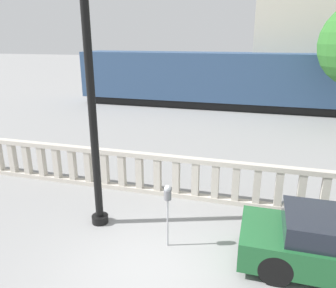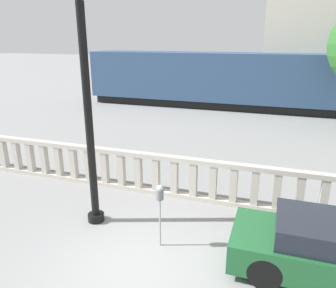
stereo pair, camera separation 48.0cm
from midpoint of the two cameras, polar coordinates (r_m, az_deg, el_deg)
ground_plane at (r=7.30m, az=-3.15°, el=-20.88°), size 160.00×160.00×0.00m
balustrade at (r=9.72m, az=4.19°, el=-5.95°), size 16.41×0.24×1.29m
lamppost at (r=7.97m, az=-11.97°, el=4.05°), size 0.42×0.42×5.65m
parking_meter at (r=7.31m, az=0.47°, el=-9.33°), size 0.17×0.17×1.53m
parked_car at (r=7.57m, az=27.84°, el=-16.11°), size 3.80×1.63×1.24m
train_near at (r=22.71m, az=12.85°, el=10.85°), size 20.31×2.92×4.26m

